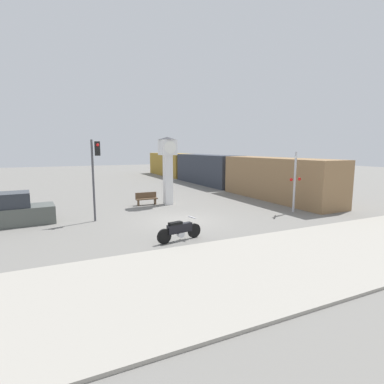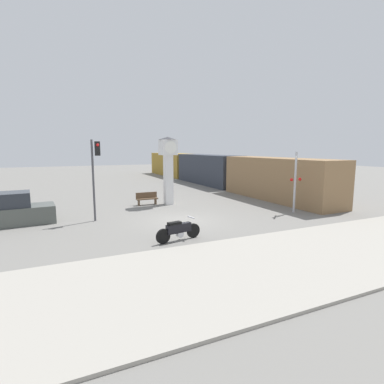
{
  "view_description": "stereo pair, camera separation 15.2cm",
  "coord_description": "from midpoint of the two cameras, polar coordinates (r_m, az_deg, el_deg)",
  "views": [
    {
      "loc": [
        -6.74,
        -15.66,
        4.17
      ],
      "look_at": [
        1.11,
        1.01,
        1.47
      ],
      "focal_mm": 28.0,
      "sensor_mm": 36.0,
      "label": 1
    },
    {
      "loc": [
        -6.61,
        -15.73,
        4.17
      ],
      "look_at": [
        1.11,
        1.01,
        1.47
      ],
      "focal_mm": 28.0,
      "sensor_mm": 36.0,
      "label": 2
    }
  ],
  "objects": [
    {
      "name": "ground_plane",
      "position": [
        17.56,
        -1.67,
        -5.41
      ],
      "size": [
        120.0,
        120.0,
        0.0
      ],
      "primitive_type": "plane",
      "color": "slate"
    },
    {
      "name": "sidewalk_strip",
      "position": [
        11.34,
        13.81,
        -13.24
      ],
      "size": [
        36.0,
        6.0,
        0.1
      ],
      "color": "#9E998E",
      "rests_on": "ground_plane"
    },
    {
      "name": "motorcycle",
      "position": [
        13.68,
        -2.25,
        -7.28
      ],
      "size": [
        2.28,
        0.64,
        1.02
      ],
      "rotation": [
        0.0,
        0.0,
        0.18
      ],
      "color": "black",
      "rests_on": "ground_plane"
    },
    {
      "name": "clock_tower",
      "position": [
        22.21,
        -4.37,
        6.1
      ],
      "size": [
        1.34,
        1.34,
        4.99
      ],
      "color": "white",
      "rests_on": "ground_plane"
    },
    {
      "name": "freight_train",
      "position": [
        35.46,
        3.25,
        4.33
      ],
      "size": [
        2.8,
        35.94,
        3.4
      ],
      "color": "olive",
      "rests_on": "ground_plane"
    },
    {
      "name": "traffic_light",
      "position": [
        17.83,
        -17.72,
        4.76
      ],
      "size": [
        0.5,
        0.35,
        4.66
      ],
      "color": "#47474C",
      "rests_on": "ground_plane"
    },
    {
      "name": "railroad_crossing_signal",
      "position": [
        20.53,
        19.27,
        2.23
      ],
      "size": [
        0.9,
        0.82,
        3.96
      ],
      "color": "#B7B7BC",
      "rests_on": "ground_plane"
    },
    {
      "name": "bench",
      "position": [
        22.49,
        -8.4,
        -1.17
      ],
      "size": [
        1.6,
        0.44,
        0.92
      ],
      "color": "brown",
      "rests_on": "ground_plane"
    },
    {
      "name": "parked_car",
      "position": [
        19.1,
        -30.96,
        -3.19
      ],
      "size": [
        4.32,
        2.1,
        1.8
      ],
      "rotation": [
        0.0,
        0.0,
        0.07
      ],
      "color": "#4C514C",
      "rests_on": "ground_plane"
    }
  ]
}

